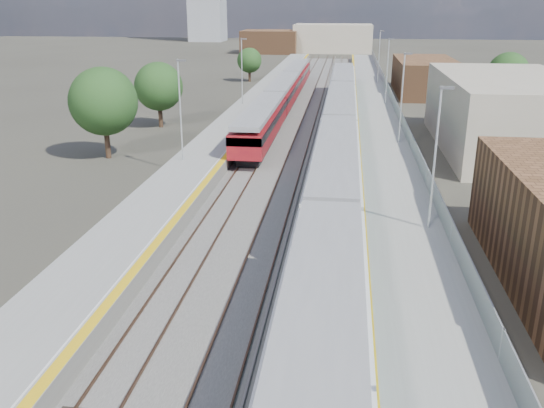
# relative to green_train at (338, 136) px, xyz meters

# --- Properties ---
(ground) EXTENTS (320.00, 320.00, 0.00)m
(ground) POSITION_rel_green_train_xyz_m (-1.50, 12.06, -2.33)
(ground) COLOR #47443A
(ground) RESTS_ON ground
(ballast_bed) EXTENTS (10.50, 155.00, 0.06)m
(ballast_bed) POSITION_rel_green_train_xyz_m (-3.75, 14.56, -2.30)
(ballast_bed) COLOR #565451
(ballast_bed) RESTS_ON ground
(tracks) EXTENTS (8.96, 160.00, 0.17)m
(tracks) POSITION_rel_green_train_xyz_m (-3.15, 16.24, -2.23)
(tracks) COLOR #4C3323
(tracks) RESTS_ON ground
(platform_right) EXTENTS (4.70, 155.00, 8.52)m
(platform_right) POSITION_rel_green_train_xyz_m (3.78, 14.55, -1.80)
(platform_right) COLOR slate
(platform_right) RESTS_ON ground
(platform_left) EXTENTS (4.30, 155.00, 8.52)m
(platform_left) POSITION_rel_green_train_xyz_m (-10.55, 14.55, -1.81)
(platform_left) COLOR slate
(platform_left) RESTS_ON ground
(buildings) EXTENTS (72.00, 185.50, 40.00)m
(buildings) POSITION_rel_green_train_xyz_m (-19.62, 100.66, 8.37)
(buildings) COLOR brown
(buildings) RESTS_ON ground
(green_train) EXTENTS (3.01, 83.68, 3.31)m
(green_train) POSITION_rel_green_train_xyz_m (0.00, 0.00, 0.00)
(green_train) COLOR black
(green_train) RESTS_ON ground
(red_train) EXTENTS (2.75, 55.85, 3.47)m
(red_train) POSITION_rel_green_train_xyz_m (-7.00, 24.21, -0.28)
(red_train) COLOR black
(red_train) RESTS_ON ground
(tree_a) EXTENTS (5.56, 5.56, 7.53)m
(tree_a) POSITION_rel_green_train_xyz_m (-19.14, -0.45, 2.41)
(tree_a) COLOR #382619
(tree_a) RESTS_ON ground
(tree_b) EXTENTS (4.95, 4.95, 6.71)m
(tree_b) POSITION_rel_green_train_xyz_m (-18.65, 12.37, 1.89)
(tree_b) COLOR #382619
(tree_b) RESTS_ON ground
(tree_c) EXTENTS (4.01, 4.01, 5.43)m
(tree_c) POSITION_rel_green_train_xyz_m (-15.44, 49.85, 1.08)
(tree_c) COLOR #382619
(tree_c) RESTS_ON ground
(tree_d) EXTENTS (4.94, 4.94, 6.70)m
(tree_d) POSITION_rel_green_train_xyz_m (20.15, 29.87, 1.88)
(tree_d) COLOR #382619
(tree_d) RESTS_ON ground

